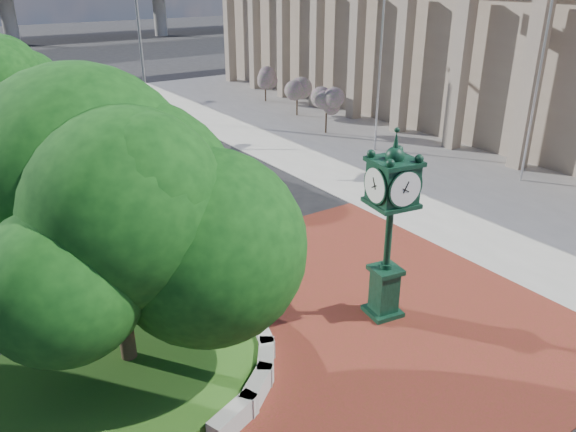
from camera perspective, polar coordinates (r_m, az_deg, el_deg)
The scene contains 16 objects.
ground at distance 16.09m, azimuth 1.48°, elevation -9.01°, with size 200.00×200.00×0.00m, color black.
plaza at distance 15.41m, azimuth 3.68°, elevation -10.59°, with size 12.00×12.00×0.04m, color brown.
sidewalk at distance 32.99m, azimuth 14.12°, elevation 7.72°, with size 20.00×50.00×0.04m, color #9E9B93.
planter_wall at distance 14.78m, azimuth -7.24°, elevation -11.26°, with size 2.96×6.77×0.54m.
grass_bed at distance 14.16m, azimuth -15.71°, elevation -14.18°, with size 6.10×6.10×0.40m, color #1D4814.
civic_building at distance 39.28m, azimuth 20.34°, elevation 15.90°, with size 17.35×44.00×8.60m.
tree_planter at distance 12.38m, azimuth -17.49°, elevation -1.11°, with size 5.20×5.20×6.33m.
tree_street at distance 29.72m, azimuth -26.54°, elevation 10.67°, with size 4.40×4.40×5.45m.
post_clock at distance 14.54m, azimuth 10.30°, elevation -0.41°, with size 1.22×1.22×5.18m.
parked_car at distance 50.33m, azimuth -23.41°, elevation 12.73°, with size 1.80×4.47×1.52m, color #560C1B.
flagpole_a at distance 26.27m, azimuth 24.14°, elevation 12.91°, with size 1.33×0.72×9.13m.
flagpole_b at distance 29.11m, azimuth 9.39°, elevation 15.73°, with size 1.38×0.69×9.40m.
street_lamp_near at distance 36.67m, azimuth -14.62°, elevation 18.85°, with size 2.32×0.29×10.34m.
shrub_near at distance 32.64m, azimuth 3.92°, elevation 11.06°, with size 1.20×1.20×2.20m.
shrub_mid at distance 36.81m, azimuth 0.92°, elevation 12.55°, with size 1.20×1.20×2.20m.
shrub_far at distance 41.10m, azimuth -2.32°, elevation 13.71°, with size 1.20×1.20×2.20m.
Camera 1 is at (-7.98, -10.95, 8.68)m, focal length 35.00 mm.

